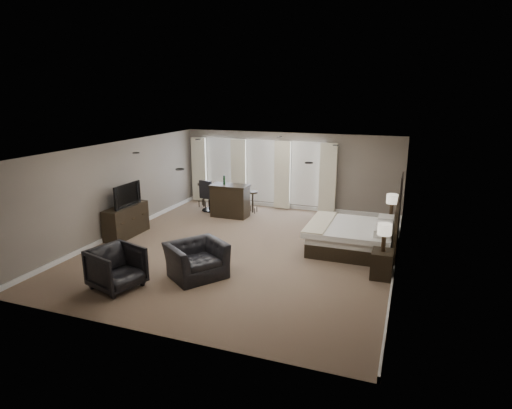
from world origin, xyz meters
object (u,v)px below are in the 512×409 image
(bed, at_px, (351,224))
(desk_chair, at_px, (210,195))
(armchair_far, at_px, (116,266))
(bar_stool_right, at_px, (253,202))
(tv, at_px, (125,203))
(nightstand_near, at_px, (382,264))
(lamp_far, at_px, (392,206))
(dresser, at_px, (126,221))
(nightstand_far, at_px, (390,227))
(armchair_near, at_px, (196,254))
(bar_stool_left, at_px, (204,195))
(bar_counter, at_px, (230,201))
(lamp_near, at_px, (384,238))

(bed, xyz_separation_m, desk_chair, (-4.99, 2.11, -0.14))
(armchair_far, distance_m, bar_stool_right, 6.29)
(tv, bearing_deg, nightstand_near, -93.32)
(lamp_far, relative_size, dresser, 0.43)
(dresser, xyz_separation_m, armchair_far, (1.85, -2.82, 0.04))
(nightstand_far, bearing_deg, armchair_near, -131.80)
(tv, bearing_deg, bar_stool_left, -9.25)
(dresser, xyz_separation_m, bar_counter, (1.96, 2.75, 0.10))
(lamp_far, height_order, bar_counter, lamp_far)
(nightstand_far, bearing_deg, bar_stool_left, 170.34)
(lamp_near, distance_m, dresser, 6.95)
(dresser, bearing_deg, bar_stool_right, 54.28)
(lamp_far, bearing_deg, dresser, -160.14)
(tv, bearing_deg, lamp_far, -70.14)
(bar_stool_right, xyz_separation_m, desk_chair, (-1.44, -0.29, 0.18))
(tv, height_order, desk_chair, desk_chair)
(tv, bearing_deg, armchair_far, -146.65)
(dresser, relative_size, desk_chair, 1.38)
(bed, height_order, tv, bed)
(lamp_far, bearing_deg, bar_stool_right, 168.02)
(lamp_near, height_order, bar_counter, lamp_near)
(bar_counter, height_order, desk_chair, desk_chair)
(nightstand_far, bearing_deg, desk_chair, 173.62)
(lamp_far, height_order, dresser, lamp_far)
(lamp_far, relative_size, bar_counter, 0.53)
(armchair_far, bearing_deg, lamp_near, -48.16)
(bed, xyz_separation_m, lamp_near, (0.89, -1.45, 0.23))
(lamp_far, relative_size, bar_stool_left, 0.77)
(bar_stool_left, bearing_deg, desk_chair, -42.94)
(armchair_far, distance_m, desk_chair, 6.03)
(bed, xyz_separation_m, nightstand_near, (0.89, -1.45, -0.38))
(nightstand_near, xyz_separation_m, dresser, (-6.92, 0.40, 0.13))
(lamp_near, distance_m, bar_counter, 5.89)
(nightstand_far, distance_m, dresser, 7.36)
(nightstand_near, distance_m, dresser, 6.93)
(nightstand_far, xyz_separation_m, armchair_near, (-3.80, -4.25, 0.23))
(armchair_near, xyz_separation_m, bar_counter, (-1.16, 4.50, 0.02))
(nightstand_far, xyz_separation_m, desk_chair, (-5.88, 0.66, 0.26))
(dresser, bearing_deg, nightstand_far, 19.86)
(tv, xyz_separation_m, desk_chair, (1.04, 3.16, -0.40))
(lamp_near, bearing_deg, desk_chair, 148.84)
(nightstand_near, height_order, bar_stool_left, bar_stool_left)
(lamp_near, relative_size, tv, 0.56)
(bed, distance_m, bar_stool_right, 4.30)
(armchair_far, bearing_deg, bar_stool_left, 27.58)
(bed, xyz_separation_m, bar_counter, (-4.07, 1.70, -0.15))
(bar_stool_right, relative_size, desk_chair, 0.67)
(armchair_far, distance_m, bar_counter, 5.57)
(armchair_far, bearing_deg, bar_stool_right, 10.67)
(nightstand_far, bearing_deg, bar_stool_right, 168.02)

